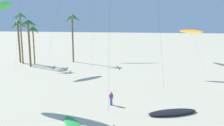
{
  "coord_description": "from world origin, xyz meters",
  "views": [
    {
      "loc": [
        4.01,
        -4.15,
        10.52
      ],
      "look_at": [
        0.59,
        21.78,
        5.5
      ],
      "focal_mm": 39.92,
      "sensor_mm": 36.0,
      "label": 1
    }
  ],
  "objects": [
    {
      "name": "palm_tree_0",
      "position": [
        -22.54,
        46.8,
        9.26
      ],
      "size": [
        3.43,
        3.39,
        11.05
      ],
      "color": "olive",
      "rests_on": "ground"
    },
    {
      "name": "palm_tree_2",
      "position": [
        -23.86,
        48.22,
        7.52
      ],
      "size": [
        3.84,
        4.34,
        9.43
      ],
      "color": "brown",
      "rests_on": "ground"
    },
    {
      "name": "grounded_kite_1",
      "position": [
        7.17,
        21.94,
        0.19
      ],
      "size": [
        5.8,
        3.6,
        0.37
      ],
      "color": "black",
      "rests_on": "ground"
    },
    {
      "name": "palm_tree_4",
      "position": [
        -12.15,
        50.39,
        8.81
      ],
      "size": [
        4.4,
        4.7,
        10.81
      ],
      "color": "brown",
      "rests_on": "ground"
    },
    {
      "name": "flying_kite_6",
      "position": [
        14.2,
        53.63,
        6.98
      ],
      "size": [
        5.3,
        11.48,
        7.53
      ],
      "color": "orange",
      "rests_on": "ground"
    },
    {
      "name": "palm_tree_3",
      "position": [
        -19.47,
        44.07,
        7.58
      ],
      "size": [
        3.88,
        3.66,
        9.63
      ],
      "color": "brown",
      "rests_on": "ground"
    },
    {
      "name": "person_near_left",
      "position": [
        0.23,
        23.78,
        0.91
      ],
      "size": [
        0.44,
        0.33,
        1.65
      ],
      "color": "#284CA3",
      "rests_on": "ground"
    },
    {
      "name": "palm_tree_1",
      "position": [
        -19.84,
        46.78,
        6.9
      ],
      "size": [
        3.32,
        3.61,
        8.13
      ],
      "color": "olive",
      "rests_on": "ground"
    }
  ]
}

